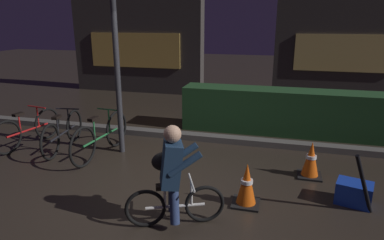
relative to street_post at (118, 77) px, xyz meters
The scene contains 14 objects.
ground_plane 2.26m from the street_post, 42.53° to the right, with size 40.00×40.00×0.00m, color #2D261E.
sidewalk_curb 2.12m from the street_post, 37.40° to the left, with size 12.00×0.24×0.12m, color #56544F.
hedge_row 3.76m from the street_post, 31.44° to the left, with size 4.80×0.70×0.95m, color #214723.
storefront_left 5.71m from the street_post, 110.08° to the left, with size 4.41×0.54×4.67m.
storefront_right 7.56m from the street_post, 52.93° to the left, with size 4.09×0.54×4.47m.
street_post is the anchor object (origin of this frame).
parked_bike_leftmost 2.16m from the street_post, behind, with size 0.46×1.57×0.73m.
parked_bike_left_mid 1.54m from the street_post, behind, with size 0.46×1.59×0.74m.
parked_bike_center_left 1.10m from the street_post, 136.06° to the right, with size 0.46×1.73×0.80m.
traffic_cone_near 2.98m from the street_post, 28.09° to the right, with size 0.36×0.36×0.59m.
traffic_cone_far 3.50m from the street_post, ahead, with size 0.36×0.36×0.58m.
blue_crate 4.11m from the street_post, 13.27° to the right, with size 0.44×0.32×0.30m, color #193DB7.
cyclist 2.67m from the street_post, 50.19° to the right, with size 1.11×0.55×1.25m.
closed_umbrella 4.15m from the street_post, 16.60° to the right, with size 0.05×0.05×0.85m, color black.
Camera 1 is at (1.47, -4.16, 2.36)m, focal length 31.75 mm.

